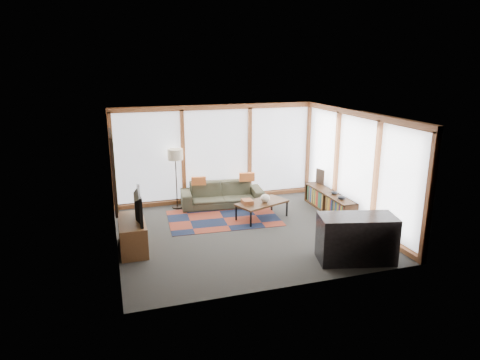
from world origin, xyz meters
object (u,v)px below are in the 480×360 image
object	(u,v)px
floor_lamp	(176,179)
bookshelf	(329,202)
sofa	(222,194)
bar_counter	(356,239)
tv_console	(132,235)
coffee_table	(262,210)
television	(134,206)

from	to	relation	value
floor_lamp	bookshelf	xyz separation A→B (m)	(3.60, -1.48, -0.52)
sofa	bookshelf	size ratio (longest dim) A/B	1.03
bar_counter	floor_lamp	bearing A→B (deg)	137.69
floor_lamp	bar_counter	bearing A→B (deg)	-56.23
sofa	tv_console	distance (m)	3.19
coffee_table	tv_console	world-z (taller)	tv_console
floor_lamp	television	world-z (taller)	floor_lamp
tv_console	coffee_table	bearing A→B (deg)	15.71
tv_console	bar_counter	size ratio (longest dim) A/B	0.87
coffee_table	bar_counter	xyz separation A→B (m)	(0.91, -2.68, 0.24)
floor_lamp	television	size ratio (longest dim) A/B	1.50
floor_lamp	bookshelf	size ratio (longest dim) A/B	0.76
floor_lamp	bar_counter	world-z (taller)	floor_lamp
bar_counter	tv_console	bearing A→B (deg)	169.65
coffee_table	bookshelf	world-z (taller)	bookshelf
floor_lamp	bar_counter	size ratio (longest dim) A/B	1.10
tv_console	bar_counter	bearing A→B (deg)	-24.28
coffee_table	television	size ratio (longest dim) A/B	1.20
sofa	bookshelf	world-z (taller)	sofa
tv_console	television	distance (m)	0.61
bookshelf	tv_console	xyz separation A→B (m)	(-4.87, -0.79, 0.05)
television	floor_lamp	bearing A→B (deg)	-25.98
bookshelf	bar_counter	world-z (taller)	bar_counter
sofa	tv_console	world-z (taller)	sofa
sofa	coffee_table	bearing A→B (deg)	-54.51
sofa	floor_lamp	xyz separation A→B (m)	(-1.15, 0.20, 0.47)
bookshelf	television	xyz separation A→B (m)	(-4.80, -0.80, 0.66)
floor_lamp	coffee_table	xyz separation A→B (m)	(1.82, -1.40, -0.57)
sofa	tv_console	size ratio (longest dim) A/B	1.72
bookshelf	tv_console	distance (m)	4.94
sofa	coffee_table	distance (m)	1.38
coffee_table	television	distance (m)	3.22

